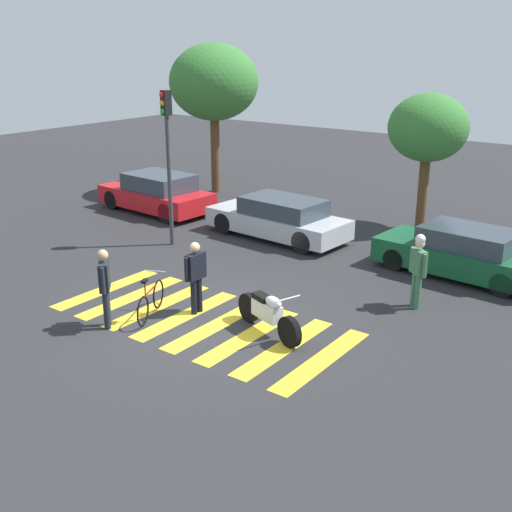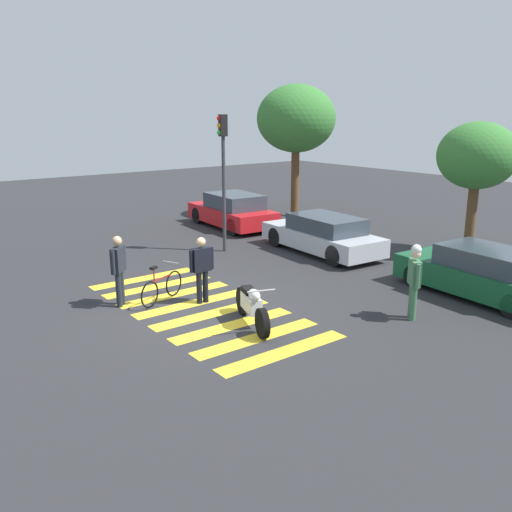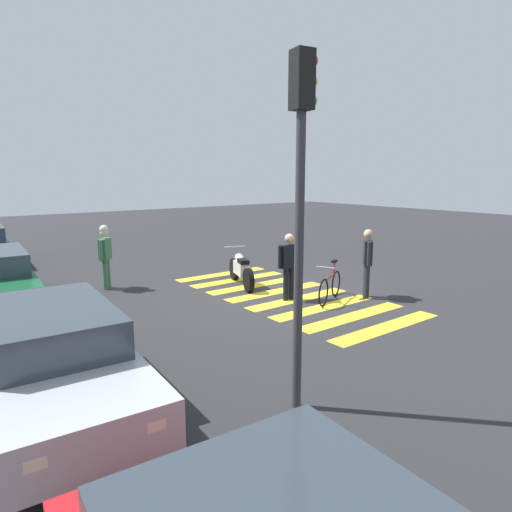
{
  "view_description": "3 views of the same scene",
  "coord_description": "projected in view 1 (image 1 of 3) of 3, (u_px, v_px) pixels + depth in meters",
  "views": [
    {
      "loc": [
        8.73,
        -9.71,
        5.95
      ],
      "look_at": [
        0.45,
        1.46,
        1.21
      ],
      "focal_mm": 44.59,
      "sensor_mm": 36.0,
      "label": 1
    },
    {
      "loc": [
        10.83,
        -6.57,
        4.68
      ],
      "look_at": [
        0.32,
        1.44,
        1.17
      ],
      "focal_mm": 38.26,
      "sensor_mm": 36.0,
      "label": 2
    },
    {
      "loc": [
        -8.51,
        7.5,
        3.12
      ],
      "look_at": [
        0.07,
        0.98,
        1.15
      ],
      "focal_mm": 31.12,
      "sensor_mm": 36.0,
      "label": 3
    }
  ],
  "objects": [
    {
      "name": "crosswalk_stripes",
      "position": [
        201.0,
        320.0,
        14.22
      ],
      "size": [
        6.75,
        3.15,
        0.01
      ],
      "color": "yellow",
      "rests_on": "ground_plane"
    },
    {
      "name": "officer_by_motorcycle",
      "position": [
        196.0,
        273.0,
        14.3
      ],
      "size": [
        0.23,
        0.68,
        1.69
      ],
      "color": "black",
      "rests_on": "ground_plane"
    },
    {
      "name": "car_red_convertible",
      "position": [
        157.0,
        193.0,
        23.0
      ],
      "size": [
        4.5,
        2.18,
        1.41
      ],
      "color": "black",
      "rests_on": "ground_plane"
    },
    {
      "name": "ground_plane",
      "position": [
        201.0,
        320.0,
        14.22
      ],
      "size": [
        60.0,
        60.0,
        0.0
      ],
      "primitive_type": "plane",
      "color": "#2B2B2D"
    },
    {
      "name": "car_silver_sedan",
      "position": [
        279.0,
        218.0,
        19.95
      ],
      "size": [
        4.73,
        2.08,
        1.3
      ],
      "color": "black",
      "rests_on": "ground_plane"
    },
    {
      "name": "car_green_compact",
      "position": [
        461.0,
        253.0,
        16.75
      ],
      "size": [
        4.43,
        2.03,
        1.32
      ],
      "color": "black",
      "rests_on": "ground_plane"
    },
    {
      "name": "police_motorcycle",
      "position": [
        268.0,
        313.0,
        13.45
      ],
      "size": [
        2.08,
        0.95,
        1.05
      ],
      "color": "black",
      "rests_on": "ground_plane"
    },
    {
      "name": "leaning_bicycle",
      "position": [
        151.0,
        301.0,
        14.3
      ],
      "size": [
        0.77,
        1.54,
        1.0
      ],
      "color": "black",
      "rests_on": "ground_plane"
    },
    {
      "name": "pedestrian_bystander",
      "position": [
        418.0,
        266.0,
        14.58
      ],
      "size": [
        0.54,
        0.46,
        1.79
      ],
      "color": "#3F724C",
      "rests_on": "ground_plane"
    },
    {
      "name": "traffic_light_pole",
      "position": [
        167.0,
        145.0,
        18.49
      ],
      "size": [
        0.28,
        0.35,
        4.59
      ],
      "color": "#38383D",
      "rests_on": "ground_plane"
    },
    {
      "name": "street_tree_near",
      "position": [
        214.0,
        83.0,
        24.85
      ],
      "size": [
        3.5,
        3.5,
        5.87
      ],
      "color": "brown",
      "rests_on": "ground_plane"
    },
    {
      "name": "officer_on_foot",
      "position": [
        105.0,
        283.0,
        13.56
      ],
      "size": [
        0.52,
        0.53,
        1.78
      ],
      "color": "#1E232D",
      "rests_on": "ground_plane"
    },
    {
      "name": "street_tree_mid",
      "position": [
        428.0,
        129.0,
        20.19
      ],
      "size": [
        2.55,
        2.55,
        4.39
      ],
      "color": "brown",
      "rests_on": "ground_plane"
    }
  ]
}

